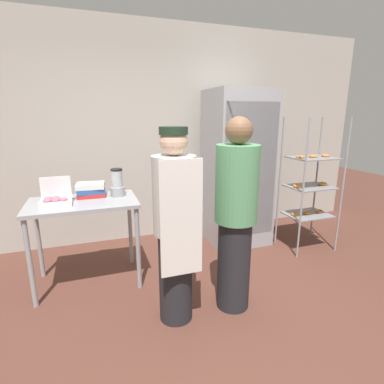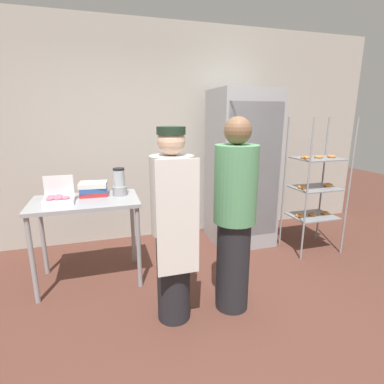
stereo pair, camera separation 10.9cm
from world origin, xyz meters
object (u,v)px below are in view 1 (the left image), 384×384
(baking_rack, at_px, (310,186))
(blender_pitcher, at_px, (117,184))
(binder_stack, at_px, (91,190))
(person_baker, at_px, (175,226))
(person_customer, at_px, (236,216))
(donut_box, at_px, (56,200))
(refrigerator, at_px, (237,169))

(baking_rack, distance_m, blender_pitcher, 2.33)
(binder_stack, relative_size, person_baker, 0.18)
(baking_rack, bearing_deg, binder_stack, 176.12)
(binder_stack, distance_m, person_customer, 1.50)
(donut_box, relative_size, person_customer, 0.16)
(baking_rack, relative_size, binder_stack, 5.68)
(refrigerator, bearing_deg, donut_box, -165.62)
(baking_rack, height_order, person_baker, baking_rack)
(person_baker, bearing_deg, baking_rack, 22.24)
(baking_rack, distance_m, binder_stack, 2.59)
(donut_box, distance_m, person_customer, 1.64)
(baking_rack, height_order, donut_box, baking_rack)
(refrigerator, xyz_separation_m, binder_stack, (-1.83, -0.34, -0.05))
(donut_box, height_order, person_customer, person_customer)
(refrigerator, bearing_deg, blender_pitcher, -165.49)
(blender_pitcher, bearing_deg, baking_rack, -2.69)
(baking_rack, height_order, binder_stack, baking_rack)
(blender_pitcher, xyz_separation_m, person_baker, (0.34, -0.92, -0.16))
(refrigerator, relative_size, binder_stack, 6.83)
(binder_stack, relative_size, person_customer, 0.17)
(person_customer, bearing_deg, refrigerator, 62.15)
(refrigerator, height_order, donut_box, refrigerator)
(binder_stack, xyz_separation_m, person_customer, (1.13, -0.99, -0.09))
(donut_box, xyz_separation_m, person_baker, (0.91, -0.78, -0.08))
(refrigerator, distance_m, person_customer, 1.51)
(binder_stack, height_order, person_customer, person_customer)
(donut_box, height_order, person_baker, person_baker)
(refrigerator, relative_size, baking_rack, 1.20)
(baking_rack, bearing_deg, person_baker, -157.76)
(donut_box, bearing_deg, refrigerator, 14.38)
(baking_rack, distance_m, person_baker, 2.14)
(refrigerator, xyz_separation_m, person_customer, (-0.70, -1.33, -0.14))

